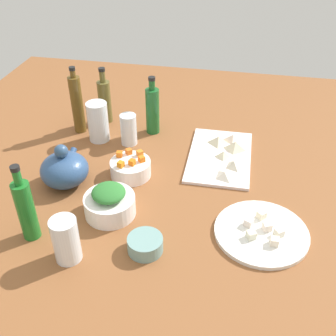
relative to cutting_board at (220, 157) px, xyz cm
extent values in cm
cube|color=brown|center=(-16.36, 15.19, -2.00)|extent=(190.00, 190.00, 3.00)
cube|color=white|center=(0.00, 0.00, 0.00)|extent=(34.29, 21.55, 1.00)
cylinder|color=white|center=(-35.21, -14.69, 0.10)|extent=(25.89, 25.89, 1.20)
cylinder|color=white|center=(-35.02, 28.61, 2.52)|extent=(14.84, 14.84, 6.03)
cylinder|color=white|center=(-15.79, 27.76, 2.20)|extent=(13.24, 13.24, 5.40)
cylinder|color=#729D9A|center=(-47.10, 15.67, 1.60)|extent=(9.38, 9.38, 4.19)
ellipsoid|color=#2E4E7B|center=(-24.04, 46.81, 4.80)|extent=(15.22, 15.08, 10.59)
sphere|color=#2F4D71|center=(-24.04, 46.81, 11.79)|extent=(4.26, 4.26, 4.26)
cylinder|color=#2E4E7B|center=(-17.58, 46.81, 6.12)|extent=(5.38, 2.00, 3.93)
cylinder|color=#1C5D27|center=(13.08, 26.91, 8.25)|extent=(5.10, 5.10, 17.50)
cylinder|color=#1C5D27|center=(13.08, 26.91, 18.82)|extent=(2.30, 2.30, 3.63)
cylinder|color=black|center=(13.08, 26.91, 21.24)|extent=(2.55, 2.55, 1.20)
cylinder|color=brown|center=(17.77, 47.15, 7.86)|extent=(4.96, 4.96, 16.72)
cylinder|color=brown|center=(17.77, 47.15, 18.40)|extent=(2.23, 2.23, 4.37)
cylinder|color=black|center=(17.77, 47.15, 21.18)|extent=(2.48, 2.48, 1.20)
cylinder|color=brown|center=(8.41, 54.55, 10.46)|extent=(4.43, 4.43, 21.92)
cylinder|color=brown|center=(8.41, 54.55, 22.74)|extent=(2.00, 2.00, 2.64)
cylinder|color=black|center=(8.41, 54.55, 24.66)|extent=(2.22, 2.22, 1.20)
cylinder|color=#1D6F25|center=(-47.84, 46.87, 8.40)|extent=(4.74, 4.74, 17.80)
cylinder|color=#1D6F25|center=(-47.84, 46.87, 19.45)|extent=(2.13, 2.13, 4.30)
cylinder|color=black|center=(-47.84, 46.87, 22.20)|extent=(2.37, 2.37, 1.20)
cylinder|color=white|center=(3.82, 45.21, 6.90)|extent=(7.60, 7.60, 14.80)
cylinder|color=white|center=(3.19, 33.57, 5.29)|extent=(5.89, 5.89, 11.57)
cylinder|color=white|center=(-53.39, 33.91, 5.86)|extent=(6.83, 6.83, 12.72)
cube|color=orange|center=(-19.05, 29.87, 5.80)|extent=(2.25, 2.25, 1.80)
cube|color=orange|center=(-14.89, 24.15, 5.80)|extent=(2.54, 2.54, 1.80)
cube|color=orange|center=(-13.60, 31.99, 5.80)|extent=(1.99, 1.99, 1.80)
cube|color=orange|center=(-11.47, 29.38, 5.80)|extent=(2.55, 2.55, 1.80)
cube|color=orange|center=(-17.30, 26.67, 5.80)|extent=(2.22, 2.22, 1.80)
cube|color=orange|center=(-11.69, 25.55, 5.80)|extent=(2.55, 2.55, 1.80)
ellipsoid|color=#2E7530|center=(-35.02, 28.61, 7.24)|extent=(13.35, 13.24, 3.42)
cube|color=white|center=(-33.64, -11.03, 1.80)|extent=(2.93, 2.93, 2.20)
cube|color=#F5E4CA|center=(-39.67, -17.95, 1.80)|extent=(2.29, 2.29, 2.20)
cube|color=white|center=(-38.42, -11.82, 1.80)|extent=(2.98, 2.98, 2.20)
cube|color=white|center=(-34.34, -16.03, 1.80)|extent=(2.85, 2.85, 2.20)
cube|color=#F7EDCC|center=(-29.81, -14.49, 1.80)|extent=(3.11, 3.11, 2.20)
cube|color=silver|center=(-36.12, -19.18, 1.80)|extent=(3.09, 3.09, 2.20)
pyramid|color=beige|center=(7.99, 1.36, 1.85)|extent=(5.98, 6.13, 2.70)
pyramid|color=beige|center=(-0.79, -1.24, 1.68)|extent=(4.02, 4.43, 2.36)
pyramid|color=beige|center=(-6.04, -5.06, 1.67)|extent=(6.04, 5.82, 2.34)
pyramid|color=beige|center=(-12.32, -2.51, 1.54)|extent=(6.89, 6.70, 2.08)
pyramid|color=beige|center=(10.87, -3.70, 1.68)|extent=(5.00, 5.22, 2.35)
pyramid|color=beige|center=(4.88, -4.86, 2.07)|extent=(5.80, 6.37, 3.15)
camera|label=1|loc=(-119.25, -5.13, 79.87)|focal=43.61mm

